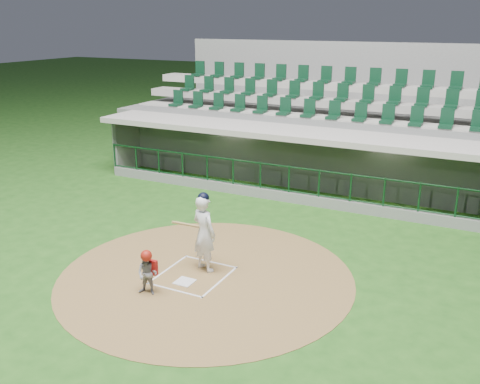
% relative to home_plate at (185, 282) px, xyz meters
% --- Properties ---
extents(ground, '(120.00, 120.00, 0.00)m').
position_rel_home_plate_xyz_m(ground, '(0.00, 0.70, -0.02)').
color(ground, '#1F4E16').
rests_on(ground, ground).
extents(dirt_circle, '(7.20, 7.20, 0.01)m').
position_rel_home_plate_xyz_m(dirt_circle, '(0.30, 0.50, -0.02)').
color(dirt_circle, brown).
rests_on(dirt_circle, ground).
extents(home_plate, '(0.43, 0.43, 0.02)m').
position_rel_home_plate_xyz_m(home_plate, '(0.00, 0.00, 0.00)').
color(home_plate, silver).
rests_on(home_plate, dirt_circle).
extents(batter_box_chalk, '(1.55, 1.80, 0.01)m').
position_rel_home_plate_xyz_m(batter_box_chalk, '(0.00, 0.40, -0.00)').
color(batter_box_chalk, white).
rests_on(batter_box_chalk, ground).
extents(dugout_structure, '(16.40, 3.70, 3.00)m').
position_rel_home_plate_xyz_m(dugout_structure, '(0.22, 8.51, 0.94)').
color(dugout_structure, slate).
rests_on(dugout_structure, ground).
extents(seating_deck, '(17.00, 6.72, 5.15)m').
position_rel_home_plate_xyz_m(seating_deck, '(0.00, 11.61, 1.40)').
color(seating_deck, slate).
rests_on(seating_deck, ground).
extents(batter, '(0.95, 0.98, 2.03)m').
position_rel_home_plate_xyz_m(batter, '(0.08, 0.81, 1.00)').
color(batter, white).
rests_on(batter, dirt_circle).
extents(catcher, '(0.54, 0.45, 1.08)m').
position_rel_home_plate_xyz_m(catcher, '(-0.44, -0.84, 0.53)').
color(catcher, gray).
rests_on(catcher, dirt_circle).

